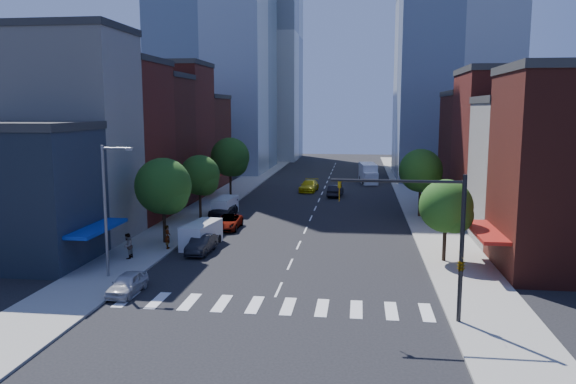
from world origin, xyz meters
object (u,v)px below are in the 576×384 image
Objects in this scene: taxi at (309,186)px; pedestrian_near at (168,237)px; traffic_car_oncoming at (335,191)px; box_truck at (368,174)px; parked_car_second at (202,244)px; cargo_van_far at (225,206)px; parked_car_third at (228,222)px; traffic_car_far at (372,180)px; parked_car_front at (127,284)px; parked_car_rear at (223,209)px; cargo_van_near at (201,235)px; pedestrian_far at (128,246)px.

pedestrian_near reaches higher than taxi.
traffic_car_oncoming is 15.26m from box_truck.
cargo_van_far is at bearing 98.68° from parked_car_second.
parked_car_second is 16.35m from cargo_van_far.
cargo_van_far is 1.00× the size of traffic_car_oncoming.
parked_car_third is 0.90× the size of taxi.
parked_car_second is 46.02m from traffic_car_far.
parked_car_front is 0.84× the size of cargo_van_far.
traffic_car_oncoming is at bearing 75.45° from parked_car_front.
parked_car_rear is 19.14m from traffic_car_oncoming.
taxi is (7.37, 45.42, 0.13)m from parked_car_front.
pedestrian_near reaches higher than traffic_car_far.
parked_car_rear is at bearing 103.63° from cargo_van_near.
parked_car_front is 26.63m from cargo_van_far.
parked_car_rear is at bearing 59.16° from traffic_car_oncoming.
traffic_car_far is at bearing 66.43° from parked_car_third.
parked_car_second is at bearing -90.85° from parked_car_third.
parked_car_front is at bearing -112.25° from box_truck.
box_truck is at bearing 74.57° from parked_car_second.
pedestrian_far is at bearing -148.38° from parked_car_second.
traffic_car_far is at bearing -105.60° from traffic_car_oncoming.
parked_car_rear is 15.06m from pedestrian_near.
parked_car_third is 38.90m from box_truck.
taxi is (5.55, 35.02, 0.07)m from parked_car_second.
parked_car_third is at bearing 72.40° from traffic_car_oncoming.
parked_car_third is 0.97× the size of cargo_van_near.
cargo_van_near is at bearing -69.89° from pedestrian_near.
box_truck is at bearing -70.62° from traffic_car_far.
pedestrian_near reaches higher than traffic_car_oncoming.
pedestrian_far reaches higher than cargo_van_far.
taxi is 2.81× the size of pedestrian_near.
parked_car_second is 5.78m from pedestrian_far.
cargo_van_near is at bearing 76.63° from traffic_car_oncoming.
pedestrian_near is (-16.95, -44.93, -0.30)m from box_truck.
parked_car_third is at bearing 157.99° from pedestrian_far.
cargo_van_far is 32.02m from traffic_car_far.
parked_car_second is 1.12× the size of traffic_car_far.
parked_car_rear reaches higher than traffic_car_far.
traffic_car_far reaches higher than parked_car_front.
parked_car_second is at bearing -81.07° from parked_car_rear.
box_truck is at bearing 64.30° from cargo_van_far.
pedestrian_near reaches higher than cargo_van_far.
parked_car_rear is at bearing -86.54° from cargo_van_far.
pedestrian_near is at bearing -117.15° from box_truck.
box_truck is at bearing 74.94° from parked_car_front.
pedestrian_near is 0.99× the size of pedestrian_far.
traffic_car_far is (8.92, 8.66, -0.12)m from taxi.
parked_car_third is 1.06× the size of cargo_van_far.
parked_car_second is 2.26× the size of pedestrian_near.
parked_car_second is 3.07m from pedestrian_near.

